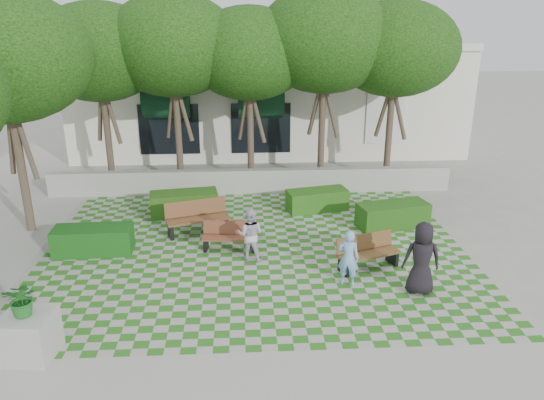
{
  "coord_description": "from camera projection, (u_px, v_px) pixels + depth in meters",
  "views": [
    {
      "loc": [
        -0.31,
        -12.76,
        6.61
      ],
      "look_at": [
        0.5,
        1.5,
        1.4
      ],
      "focal_mm": 35.0,
      "sensor_mm": 36.0,
      "label": 1
    }
  ],
  "objects": [
    {
      "name": "ground",
      "position": [
        257.0,
        268.0,
        14.25
      ],
      "size": [
        90.0,
        90.0,
        0.0
      ],
      "primitive_type": "plane",
      "color": "gray",
      "rests_on": "ground"
    },
    {
      "name": "sidewalk_south",
      "position": [
        264.0,
        385.0,
        9.84
      ],
      "size": [
        16.0,
        2.0,
        0.01
      ],
      "primitive_type": "cube",
      "color": "#9E9B93",
      "rests_on": "ground"
    },
    {
      "name": "hedge_midright",
      "position": [
        317.0,
        200.0,
        18.23
      ],
      "size": [
        2.19,
        1.25,
        0.72
      ],
      "primitive_type": "cube",
      "rotation": [
        0.0,
        0.0,
        0.22
      ],
      "color": "#225215",
      "rests_on": "ground"
    },
    {
      "name": "tree_row",
      "position": [
        195.0,
        52.0,
        17.96
      ],
      "size": [
        17.7,
        13.4,
        7.41
      ],
      "color": "#47382B",
      "rests_on": "ground"
    },
    {
      "name": "hedge_west",
      "position": [
        93.0,
        240.0,
        15.04
      ],
      "size": [
        2.21,
        0.95,
        0.76
      ],
      "primitive_type": "cube",
      "rotation": [
        0.0,
        0.0,
        0.04
      ],
      "color": "#134814",
      "rests_on": "ground"
    },
    {
      "name": "person_blue",
      "position": [
        348.0,
        258.0,
        13.18
      ],
      "size": [
        0.63,
        0.52,
        1.48
      ],
      "primitive_type": "imported",
      "rotation": [
        0.0,
        0.0,
        2.79
      ],
      "color": "#7DADE3",
      "rests_on": "ground"
    },
    {
      "name": "building",
      "position": [
        267.0,
        94.0,
        26.64
      ],
      "size": [
        18.0,
        8.92,
        5.15
      ],
      "color": "silver",
      "rests_on": "ground"
    },
    {
      "name": "person_dark",
      "position": [
        422.0,
        258.0,
        12.75
      ],
      "size": [
        0.96,
        0.68,
        1.83
      ],
      "primitive_type": "imported",
      "rotation": [
        0.0,
        0.0,
        3.02
      ],
      "color": "black",
      "rests_on": "ground"
    },
    {
      "name": "lawn",
      "position": [
        256.0,
        252.0,
        15.18
      ],
      "size": [
        12.0,
        12.0,
        0.0
      ],
      "primitive_type": "plane",
      "color": "#2B721E",
      "rests_on": "ground"
    },
    {
      "name": "hedge_east",
      "position": [
        393.0,
        215.0,
        16.82
      ],
      "size": [
        2.38,
        1.37,
        0.78
      ],
      "primitive_type": "cube",
      "rotation": [
        0.0,
        0.0,
        0.23
      ],
      "color": "#1D4813",
      "rests_on": "ground"
    },
    {
      "name": "bench_west",
      "position": [
        197.0,
        218.0,
        16.34
      ],
      "size": [
        2.02,
        1.19,
        1.01
      ],
      "rotation": [
        0.0,
        0.0,
        0.31
      ],
      "color": "brown",
      "rests_on": "ground"
    },
    {
      "name": "hedge_midleft",
      "position": [
        184.0,
        203.0,
        17.85
      ],
      "size": [
        2.34,
        1.22,
        0.78
      ],
      "primitive_type": "cube",
      "rotation": [
        0.0,
        0.0,
        0.15
      ],
      "color": "#224C14",
      "rests_on": "ground"
    },
    {
      "name": "bench_mid",
      "position": [
        230.0,
        237.0,
        15.23
      ],
      "size": [
        1.61,
        0.66,
        0.82
      ],
      "rotation": [
        0.0,
        0.0,
        -0.09
      ],
      "color": "brown",
      "rests_on": "ground"
    },
    {
      "name": "retaining_wall",
      "position": [
        252.0,
        181.0,
        19.91
      ],
      "size": [
        15.0,
        0.36,
        0.9
      ],
      "primitive_type": "cube",
      "color": "#9E9B93",
      "rests_on": "ground"
    },
    {
      "name": "planter_front",
      "position": [
        28.0,
        327.0,
        10.44
      ],
      "size": [
        1.04,
        1.04,
        1.68
      ],
      "rotation": [
        0.0,
        0.0,
        -0.1
      ],
      "color": "#9E9B93",
      "rests_on": "ground"
    },
    {
      "name": "person_white",
      "position": [
        250.0,
        235.0,
        14.51
      ],
      "size": [
        0.84,
        0.72,
        1.5
      ],
      "primitive_type": "imported",
      "rotation": [
        0.0,
        0.0,
        2.91
      ],
      "color": "silver",
      "rests_on": "ground"
    },
    {
      "name": "bench_east",
      "position": [
        368.0,
        253.0,
        14.15
      ],
      "size": [
        1.8,
        1.13,
        0.9
      ],
      "rotation": [
        0.0,
        0.0,
        0.36
      ],
      "color": "brown",
      "rests_on": "ground"
    }
  ]
}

